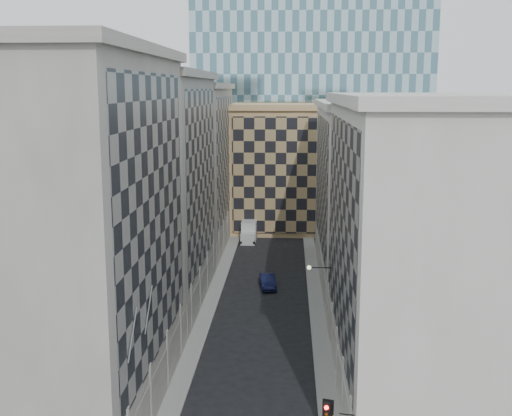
% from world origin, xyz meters
% --- Properties ---
extents(sidewalk_west, '(1.50, 100.00, 0.15)m').
position_xyz_m(sidewalk_west, '(-5.25, 30.00, 0.07)').
color(sidewalk_west, gray).
rests_on(sidewalk_west, ground).
extents(sidewalk_east, '(1.50, 100.00, 0.15)m').
position_xyz_m(sidewalk_east, '(5.25, 30.00, 0.07)').
color(sidewalk_east, gray).
rests_on(sidewalk_east, ground).
extents(bldg_left_a, '(10.80, 22.80, 23.70)m').
position_xyz_m(bldg_left_a, '(-10.88, 11.00, 11.82)').
color(bldg_left_a, gray).
rests_on(bldg_left_a, ground).
extents(bldg_left_b, '(10.80, 22.80, 22.70)m').
position_xyz_m(bldg_left_b, '(-10.88, 33.00, 11.32)').
color(bldg_left_b, gray).
rests_on(bldg_left_b, ground).
extents(bldg_left_c, '(10.80, 22.80, 21.70)m').
position_xyz_m(bldg_left_c, '(-10.88, 55.00, 10.83)').
color(bldg_left_c, gray).
rests_on(bldg_left_c, ground).
extents(bldg_right_a, '(10.80, 26.80, 20.70)m').
position_xyz_m(bldg_right_a, '(10.88, 15.00, 10.32)').
color(bldg_right_a, beige).
rests_on(bldg_right_a, ground).
extents(bldg_right_b, '(10.80, 28.80, 19.70)m').
position_xyz_m(bldg_right_b, '(10.89, 42.00, 9.85)').
color(bldg_right_b, beige).
rests_on(bldg_right_b, ground).
extents(tan_block, '(16.80, 14.80, 18.80)m').
position_xyz_m(tan_block, '(2.00, 67.90, 9.44)').
color(tan_block, tan).
rests_on(tan_block, ground).
extents(church_tower, '(7.20, 7.20, 51.50)m').
position_xyz_m(church_tower, '(0.00, 82.00, 26.95)').
color(church_tower, '#302B26').
rests_on(church_tower, ground).
extents(flagpoles_left, '(0.10, 6.33, 2.33)m').
position_xyz_m(flagpoles_left, '(-5.90, 6.00, 8.00)').
color(flagpoles_left, gray).
rests_on(flagpoles_left, ground).
extents(bracket_lamp, '(1.98, 0.36, 0.36)m').
position_xyz_m(bracket_lamp, '(4.38, 24.00, 6.20)').
color(bracket_lamp, black).
rests_on(bracket_lamp, ground).
extents(box_truck, '(2.06, 5.00, 2.73)m').
position_xyz_m(box_truck, '(-3.14, 58.93, 1.19)').
color(box_truck, silver).
rests_on(box_truck, ground).
extents(dark_car, '(2.06, 4.56, 1.45)m').
position_xyz_m(dark_car, '(0.25, 37.73, 0.73)').
color(dark_car, '#0F133A').
rests_on(dark_car, ground).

